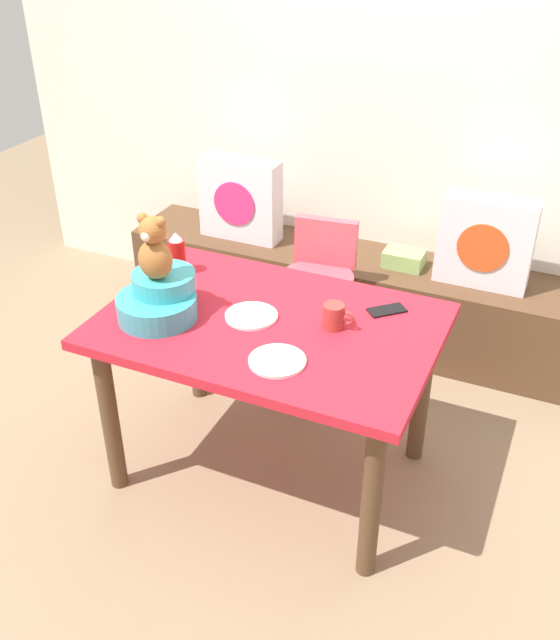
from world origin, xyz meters
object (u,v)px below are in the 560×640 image
Objects in this scene: pillow_floral_right at (485,242)px; book_stack at (404,259)px; coffee_mug at (334,316)px; highchair at (318,282)px; dining_table at (269,346)px; infant_seat_teal at (159,299)px; ketchup_bottle at (177,254)px; teddy_bear at (154,249)px; pillow_floral_left at (240,199)px; dinner_plate_near at (277,361)px; dinner_plate_far at (251,316)px; cell_phone at (387,310)px.

book_stack is at bearing 176.91° from pillow_floral_right.
highchair is at bearing 115.48° from coffee_mug.
dining_table is 0.45m from infant_seat_teal.
pillow_floral_right reaches higher than coffee_mug.
ketchup_bottle reaches higher than dining_table.
teddy_bear is (-0.60, -1.30, 0.52)m from book_stack.
ketchup_bottle is 1.54× the size of coffee_mug.
ketchup_bottle is (-0.12, 0.32, -0.19)m from teddy_bear.
pillow_floral_left is 3.67× the size of coffee_mug.
teddy_bear is 1.25× the size of dinner_plate_near.
pillow_floral_left is 1.32m from dinner_plate_far.
infant_seat_teal reaches higher than cell_phone.
pillow_floral_left is at bearing 146.11° from highchair.
book_stack is at bearing 55.96° from highchair.
dinner_plate_far is at bearing 76.14° from cell_phone.
highchair is at bearing 91.12° from dinner_plate_far.
teddy_bear is at bearing -90.00° from infant_seat_teal.
pillow_floral_right is 1.33× the size of infant_seat_teal.
pillow_floral_left reaches higher than dining_table.
cell_phone is (0.89, 0.06, -0.08)m from ketchup_bottle.
dining_table is at bearing -83.22° from highchair.
cell_phone is (1.09, -0.90, 0.06)m from pillow_floral_left.
highchair is at bearing 52.18° from ketchup_bottle.
coffee_mug is at bearing 16.49° from infant_seat_teal.
dining_table is 3.80× the size of infant_seat_teal.
book_stack is 1.20m from dining_table.
ketchup_bottle reaches higher than dinner_plate_near.
dining_table is (-0.21, -1.18, 0.13)m from book_stack.
pillow_floral_left is at bearing 7.14° from cell_phone.
dinner_plate_far is (0.32, 0.12, -0.27)m from teddy_bear.
infant_seat_teal is at bearing 72.89° from cell_phone.
dinner_plate_far is at bearing -120.03° from pillow_floral_right.
highchair is at bearing 70.52° from teddy_bear.
highchair is (-0.09, 0.74, -0.11)m from dining_table.
teddy_bear is at bearing -127.67° from pillow_floral_right.
coffee_mug is (0.03, -1.11, 0.29)m from book_stack.
highchair is at bearing -33.89° from pillow_floral_left.
book_stack is at bearing 65.21° from infant_seat_teal.
dinner_plate_near is at bearing -10.96° from teddy_bear.
pillow_floral_right is 0.35× the size of dining_table.
pillow_floral_left reaches higher than cell_phone.
coffee_mug reaches higher than cell_phone.
pillow_floral_right is at bearing 31.34° from highchair.
book_stack is 0.61× the size of infant_seat_teal.
book_stack is 1.15m from coffee_mug.
dining_table is at bearing -20.98° from ketchup_bottle.
highchair is 3.95× the size of dinner_plate_far.
coffee_mug reaches higher than highchair.
dinner_plate_near and dinner_plate_far have the same top height.
pillow_floral_right reaches higher than highchair.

